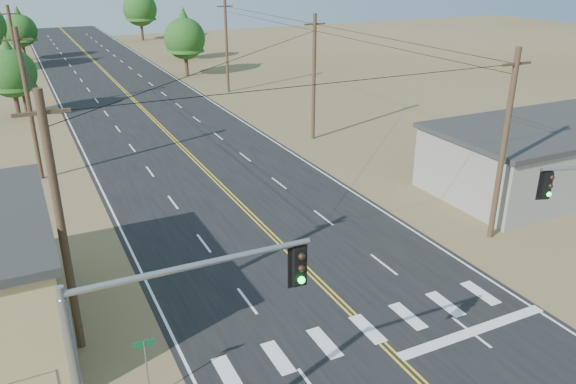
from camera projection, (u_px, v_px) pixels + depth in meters
road at (199, 164)px, 40.85m from camera, size 15.00×200.00×0.02m
building_right at (547, 157)px, 36.20m from camera, size 15.00×8.00×4.00m
utility_pole_left_near at (61, 226)px, 19.69m from camera, size 1.80×0.30×10.00m
utility_pole_left_mid at (29, 105)px, 36.28m from camera, size 1.80×0.30×10.00m
utility_pole_left_far at (17, 59)px, 52.87m from camera, size 1.80×0.30×10.00m
utility_pole_right_near at (504, 146)px, 28.24m from camera, size 1.80×0.30×10.00m
utility_pole_right_mid at (314, 77)px, 44.82m from camera, size 1.80×0.30×10.00m
utility_pole_right_far at (227, 45)px, 61.41m from camera, size 1.80×0.30×10.00m
signal_mast_left at (152, 354)px, 13.60m from camera, size 6.12×0.53×7.29m
street_sign at (146, 360)px, 18.42m from camera, size 0.71×0.06×2.39m
tree_left_near at (10, 68)px, 51.44m from camera, size 4.49×4.49×7.49m
tree_left_far at (20, 27)px, 81.48m from camera, size 4.63×4.63×7.72m
tree_right_near at (184, 34)px, 69.91m from camera, size 5.11×5.11×8.52m
tree_right_mid at (183, 30)px, 81.93m from camera, size 4.19×4.19×6.98m
tree_right_far at (140, 6)px, 101.44m from camera, size 6.02×6.02×10.03m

